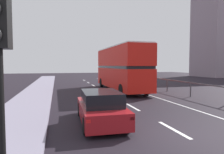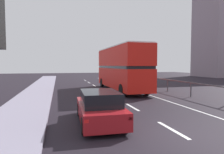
% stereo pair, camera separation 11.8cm
% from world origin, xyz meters
% --- Properties ---
extents(ground_plane, '(75.14, 120.00, 0.10)m').
position_xyz_m(ground_plane, '(0.00, 0.00, -0.05)').
color(ground_plane, black).
extents(lane_paint_markings, '(3.29, 46.00, 0.01)m').
position_xyz_m(lane_paint_markings, '(1.92, 8.26, 0.00)').
color(lane_paint_markings, silver).
rests_on(lane_paint_markings, ground).
extents(bridge_side_railing, '(0.10, 42.00, 1.18)m').
position_xyz_m(bridge_side_railing, '(5.91, 9.00, 0.95)').
color(bridge_side_railing, '#43454B').
rests_on(bridge_side_railing, ground).
extents(double_decker_bus_red, '(2.56, 10.41, 4.34)m').
position_xyz_m(double_decker_bus_red, '(1.79, 12.70, 2.32)').
color(double_decker_bus_red, red).
rests_on(double_decker_bus_red, ground).
extents(hatchback_car_near, '(1.92, 4.25, 1.42)m').
position_xyz_m(hatchback_car_near, '(-2.58, 2.11, 0.68)').
color(hatchback_car_near, maroon).
rests_on(hatchback_car_near, ground).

